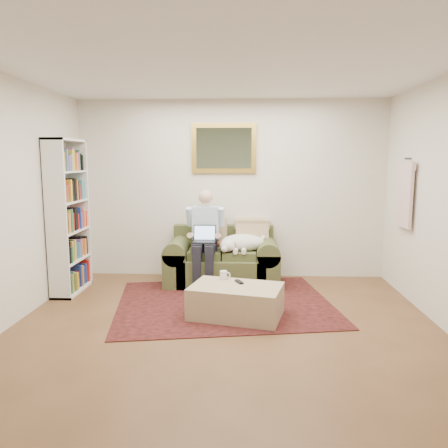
# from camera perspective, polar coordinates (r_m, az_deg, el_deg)

# --- Properties ---
(room_shell) EXTENTS (4.51, 5.00, 2.61)m
(room_shell) POSITION_cam_1_polar(r_m,az_deg,el_deg) (4.32, 0.06, 2.59)
(room_shell) COLOR brown
(room_shell) RESTS_ON ground
(rug) EXTENTS (2.85, 2.43, 0.01)m
(rug) POSITION_cam_1_polar(r_m,az_deg,el_deg) (5.41, 0.06, -10.26)
(rug) COLOR black
(rug) RESTS_ON room_shell
(sofa) EXTENTS (1.57, 0.80, 0.94)m
(sofa) POSITION_cam_1_polar(r_m,az_deg,el_deg) (6.19, -0.20, -5.29)
(sofa) COLOR brown
(sofa) RESTS_ON room_shell
(seated_man) EXTENTS (0.52, 0.74, 1.32)m
(seated_man) POSITION_cam_1_polar(r_m,az_deg,el_deg) (5.98, -2.53, -1.95)
(seated_man) COLOR #8CB1D8
(seated_man) RESTS_ON sofa
(laptop) EXTENTS (0.31, 0.24, 0.22)m
(laptop) POSITION_cam_1_polar(r_m,az_deg,el_deg) (5.92, -2.58, -1.75)
(laptop) COLOR black
(laptop) RESTS_ON seated_man
(sleeping_dog) EXTENTS (0.65, 0.41, 0.24)m
(sleeping_dog) POSITION_cam_1_polar(r_m,az_deg,el_deg) (6.03, 2.45, -2.45)
(sleeping_dog) COLOR white
(sleeping_dog) RESTS_ON sofa
(ottoman) EXTENTS (1.10, 0.84, 0.36)m
(ottoman) POSITION_cam_1_polar(r_m,az_deg,el_deg) (4.92, 1.58, -10.06)
(ottoman) COLOR tan
(ottoman) RESTS_ON room_shell
(coffee_mug) EXTENTS (0.08, 0.08, 0.10)m
(coffee_mug) POSITION_cam_1_polar(r_m,az_deg,el_deg) (5.11, -0.07, -6.69)
(coffee_mug) COLOR white
(coffee_mug) RESTS_ON ottoman
(tv_remote) EXTENTS (0.11, 0.16, 0.02)m
(tv_remote) POSITION_cam_1_polar(r_m,az_deg,el_deg) (4.98, 1.98, -7.55)
(tv_remote) COLOR black
(tv_remote) RESTS_ON ottoman
(bookshelf) EXTENTS (0.28, 0.80, 2.00)m
(bookshelf) POSITION_cam_1_polar(r_m,az_deg,el_deg) (6.04, -19.68, 0.91)
(bookshelf) COLOR white
(bookshelf) RESTS_ON room_shell
(wall_mirror) EXTENTS (0.94, 0.04, 0.72)m
(wall_mirror) POSITION_cam_1_polar(r_m,az_deg,el_deg) (6.42, -0.02, 9.87)
(wall_mirror) COLOR gold
(wall_mirror) RESTS_ON room_shell
(hanging_shirt) EXTENTS (0.06, 0.52, 0.90)m
(hanging_shirt) POSITION_cam_1_polar(r_m,az_deg,el_deg) (5.90, 22.51, 4.01)
(hanging_shirt) COLOR beige
(hanging_shirt) RESTS_ON room_shell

